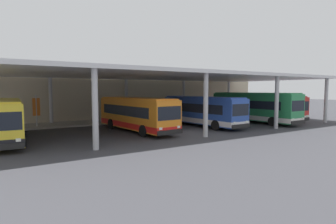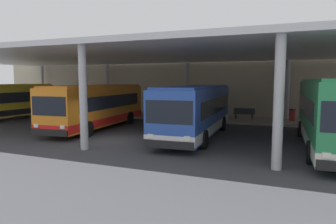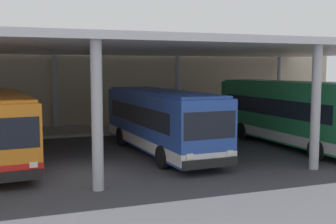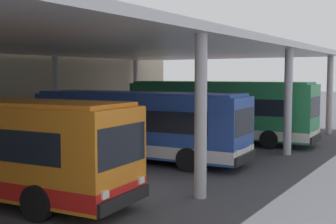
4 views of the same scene
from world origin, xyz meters
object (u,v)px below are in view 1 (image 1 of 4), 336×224
object	(u,v)px
banner_sign	(36,109)
bus_departing	(266,107)
bus_nearest_bay	(3,120)
bus_far_bay	(254,107)
trash_bin	(192,112)
bench_waiting	(171,113)
bus_middle_bay	(202,111)
bus_second_bay	(136,114)

from	to	relation	value
banner_sign	bus_departing	bearing A→B (deg)	-15.96
bus_nearest_bay	bus_departing	xyz separation A→B (m)	(29.46, -0.50, 0.00)
bus_far_bay	trash_bin	size ratio (longest dim) A/B	11.64
bus_nearest_bay	bus_departing	size ratio (longest dim) A/B	1.00
bus_departing	bench_waiting	world-z (taller)	bus_departing
bus_nearest_bay	bus_far_bay	xyz separation A→B (m)	(25.82, -1.53, 0.19)
bench_waiting	trash_bin	world-z (taller)	trash_bin
bus_middle_bay	bus_departing	size ratio (longest dim) A/B	1.00
bench_waiting	banner_sign	world-z (taller)	banner_sign
bench_waiting	banner_sign	xyz separation A→B (m)	(-16.92, -0.88, 1.32)
bus_second_bay	bus_departing	size ratio (longest dim) A/B	1.00
bus_nearest_bay	banner_sign	size ratio (longest dim) A/B	3.33
bench_waiting	bus_second_bay	bearing A→B (deg)	-138.05
bus_nearest_bay	trash_bin	size ratio (longest dim) A/B	10.87
bus_nearest_bay	bench_waiting	xyz separation A→B (m)	(20.05, 7.91, -0.99)
bus_middle_bay	bus_departing	distance (m)	11.05
bus_far_bay	banner_sign	size ratio (longest dim) A/B	3.57
bus_far_bay	trash_bin	world-z (taller)	bus_far_bay
bus_far_bay	bus_middle_bay	bearing A→B (deg)	175.00
bus_second_bay	bus_far_bay	distance (m)	15.10
bus_departing	bus_far_bay	bearing A→B (deg)	-164.25
bus_nearest_bay	bus_middle_bay	xyz separation A→B (m)	(18.42, -0.88, 0.00)
bus_nearest_bay	bus_far_bay	distance (m)	25.87
bus_nearest_bay	trash_bin	bearing A→B (deg)	18.52
bench_waiting	banner_sign	bearing A→B (deg)	-177.03
bus_departing	banner_sign	bearing A→B (deg)	164.04
bus_departing	trash_bin	world-z (taller)	bus_departing
bus_middle_bay	bus_departing	xyz separation A→B (m)	(11.05, 0.38, 0.00)
trash_bin	banner_sign	size ratio (longest dim) A/B	0.31
bus_second_bay	bench_waiting	size ratio (longest dim) A/B	5.94
bus_middle_bay	bus_nearest_bay	bearing A→B (deg)	177.26
bus_second_bay	banner_sign	world-z (taller)	banner_sign
bus_nearest_bay	banner_sign	bearing A→B (deg)	66.02
bus_middle_bay	trash_bin	bearing A→B (deg)	58.23
bus_middle_bay	bus_departing	world-z (taller)	same
bus_middle_bay	bench_waiting	world-z (taller)	bus_middle_bay
bus_middle_bay	banner_sign	xyz separation A→B (m)	(-15.29, 7.91, 0.32)
bus_departing	bench_waiting	bearing A→B (deg)	138.23
bus_nearest_bay	bench_waiting	distance (m)	21.58
bus_second_bay	bench_waiting	distance (m)	12.52
bus_middle_bay	bus_far_bay	size ratio (longest dim) A/B	0.93
bus_far_bay	bench_waiting	size ratio (longest dim) A/B	6.34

